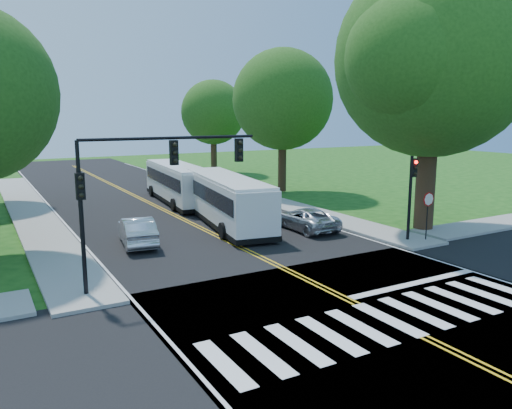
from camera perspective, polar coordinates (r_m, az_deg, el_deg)
ground at (r=17.67m, az=13.69°, el=-12.10°), size 140.00×140.00×0.00m
road at (r=32.56m, az=-8.49°, el=-1.61°), size 14.00×96.00×0.01m
cross_road at (r=17.67m, az=13.69°, el=-12.08°), size 60.00×12.00×0.01m
center_line at (r=36.25m, az=-10.78°, el=-0.46°), size 0.36×70.00×0.01m
edge_line_w at (r=34.72m, az=-21.45°, el=-1.46°), size 0.12×70.00×0.01m
edge_line_e at (r=38.92m, az=-1.28°, el=0.45°), size 0.12×70.00×0.01m
crosswalk at (r=17.33m, az=14.85°, el=-12.55°), size 12.60×3.00×0.01m
stop_bar at (r=21.08m, az=17.71°, el=-8.55°), size 6.60×0.40×0.01m
sidewalk_nw at (r=37.48m, az=-24.40°, el=-0.76°), size 2.60×40.00×0.15m
sidewalk_ne at (r=42.22m, az=-1.42°, el=1.30°), size 2.60×40.00×0.15m
tree_ne_big at (r=30.02m, az=19.58°, el=15.39°), size 10.80×10.80×14.91m
tree_east_mid at (r=42.49m, az=3.08°, el=11.88°), size 8.40×8.40×11.93m
tree_east_far at (r=57.02m, az=-4.91°, el=10.44°), size 7.20×7.20×10.34m
signal_nw at (r=19.15m, az=-12.62°, el=3.24°), size 7.15×0.46×5.66m
signal_ne at (r=27.00m, az=17.33°, el=1.97°), size 0.30×0.46×4.40m
stop_sign at (r=27.42m, az=19.07°, el=0.02°), size 0.76×0.08×2.53m
bus_lead at (r=30.30m, az=-3.45°, el=0.61°), size 4.26×11.66×2.95m
bus_follow at (r=38.43m, az=-8.95°, el=2.50°), size 3.50×11.36×2.89m
hatchback at (r=26.35m, az=-13.43°, el=-2.97°), size 2.16×4.58×1.45m
suv at (r=29.17m, az=5.68°, el=-1.62°), size 2.23×4.71×1.30m
dark_sedan at (r=34.97m, az=-0.13°, el=0.31°), size 1.91×4.16×1.18m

